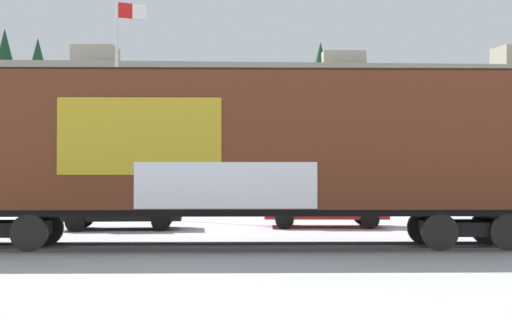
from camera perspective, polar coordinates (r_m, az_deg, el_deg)
name	(u,v)px	position (r m, az deg, el deg)	size (l,w,h in m)	color
ground_plane	(271,248)	(17.53, 1.26, -7.39)	(260.00, 260.00, 0.00)	#B2B5BC
track	(270,246)	(17.49, 1.15, -7.28)	(60.02, 4.24, 0.08)	#4C4742
freight_car	(236,145)	(17.38, -1.71, 1.26)	(17.58, 3.41, 4.60)	#5B2B19
flagpole	(121,83)	(30.05, -11.29, 6.40)	(1.30, 0.60, 9.55)	silver
hillside	(230,135)	(88.17, -2.16, 2.12)	(111.24, 35.63, 18.34)	gray
parked_car_black	(119,206)	(23.53, -11.42, -3.81)	(4.13, 2.04, 1.57)	black
parked_car_red	(323,204)	(24.15, 5.62, -3.73)	(4.39, 2.25, 1.55)	#B21E1E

